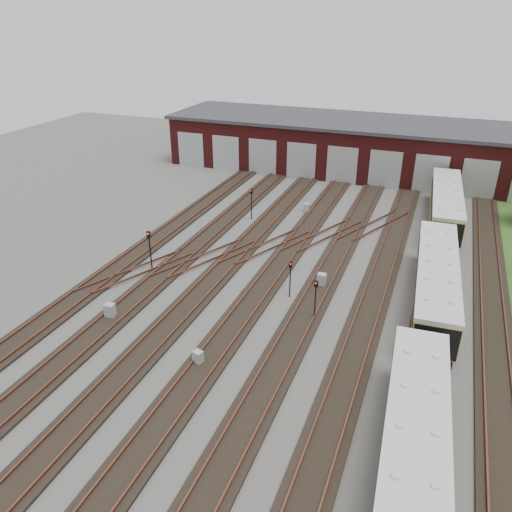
% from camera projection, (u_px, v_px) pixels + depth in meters
% --- Properties ---
extents(ground, '(120.00, 120.00, 0.00)m').
position_uv_depth(ground, '(252.00, 350.00, 30.78)').
color(ground, '#4A4845').
rests_on(ground, ground).
extents(track_network, '(30.40, 70.00, 0.33)m').
position_uv_depth(track_network, '(253.00, 342.00, 31.27)').
color(track_network, black).
rests_on(track_network, ground).
extents(maintenance_shed, '(51.00, 12.50, 6.35)m').
position_uv_depth(maintenance_shed, '(368.00, 147.00, 62.67)').
color(maintenance_shed, '#531415').
rests_on(maintenance_shed, ground).
extents(metro_train, '(3.46, 47.02, 3.08)m').
position_uv_depth(metro_train, '(436.00, 282.00, 34.46)').
color(metro_train, black).
rests_on(metro_train, ground).
extents(signal_mast_0, '(0.32, 0.31, 3.37)m').
position_uv_depth(signal_mast_0, '(150.00, 245.00, 39.19)').
color(signal_mast_0, black).
rests_on(signal_mast_0, ground).
extents(signal_mast_1, '(0.28, 0.26, 3.14)m').
position_uv_depth(signal_mast_1, '(251.00, 200.00, 48.85)').
color(signal_mast_1, black).
rests_on(signal_mast_1, ground).
extents(signal_mast_2, '(0.26, 0.25, 2.89)m').
position_uv_depth(signal_mast_2, '(290.00, 275.00, 35.56)').
color(signal_mast_2, black).
rests_on(signal_mast_2, ground).
extents(signal_mast_3, '(0.26, 0.24, 2.97)m').
position_uv_depth(signal_mast_3, '(316.00, 295.00, 32.97)').
color(signal_mast_3, black).
rests_on(signal_mast_3, ground).
extents(relay_cabinet_0, '(0.72, 0.63, 1.08)m').
position_uv_depth(relay_cabinet_0, '(110.00, 311.00, 33.70)').
color(relay_cabinet_0, '#989B9C').
rests_on(relay_cabinet_0, ground).
extents(relay_cabinet_1, '(0.58, 0.48, 0.95)m').
position_uv_depth(relay_cabinet_1, '(307.00, 208.00, 51.09)').
color(relay_cabinet_1, '#989B9C').
rests_on(relay_cabinet_1, ground).
extents(relay_cabinet_2, '(0.67, 0.61, 0.92)m').
position_uv_depth(relay_cabinet_2, '(198.00, 358.00, 29.35)').
color(relay_cabinet_2, '#989B9C').
rests_on(relay_cabinet_2, ground).
extents(relay_cabinet_3, '(0.78, 0.70, 1.12)m').
position_uv_depth(relay_cabinet_3, '(428.00, 286.00, 36.74)').
color(relay_cabinet_3, '#989B9C').
rests_on(relay_cabinet_3, ground).
extents(relay_cabinet_4, '(0.64, 0.54, 1.07)m').
position_uv_depth(relay_cabinet_4, '(322.00, 280.00, 37.52)').
color(relay_cabinet_4, '#989B9C').
rests_on(relay_cabinet_4, ground).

